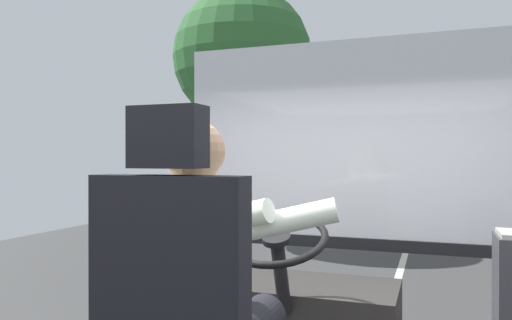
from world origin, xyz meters
TOP-DOWN VIEW (x-y plane):
  - ground at (0.00, 8.80)m, footprint 18.00×44.00m
  - bus_driver at (-0.19, -0.37)m, footprint 0.83×0.61m
  - steering_console at (-0.19, 0.84)m, footprint 1.10×0.95m
  - windshield_panel at (0.00, 1.62)m, footprint 2.50×0.08m
  - street_tree at (-3.66, 8.71)m, footprint 3.22×3.22m

SIDE VIEW (x-z plane):
  - ground at x=0.00m, z-range -0.05..0.00m
  - steering_console at x=-0.19m, z-range 0.64..1.47m
  - bus_driver at x=-0.19m, z-range 1.12..1.96m
  - windshield_panel at x=0.00m, z-range 1.14..2.62m
  - street_tree at x=-3.66m, z-range 1.31..7.21m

